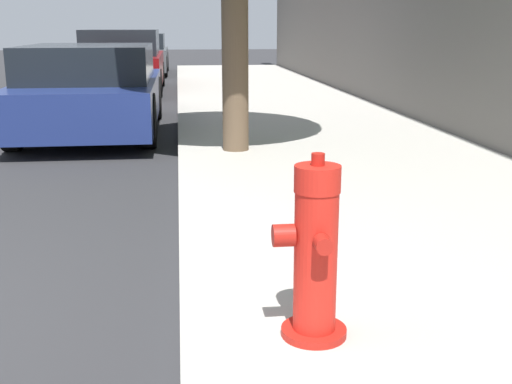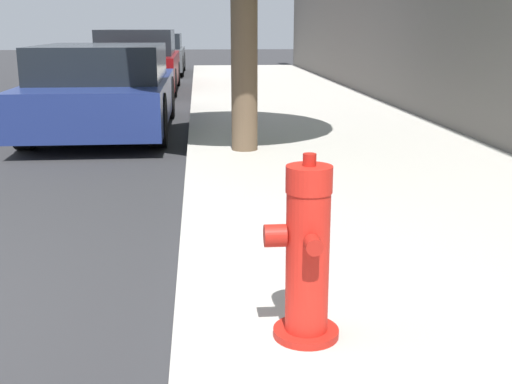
# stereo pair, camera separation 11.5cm
# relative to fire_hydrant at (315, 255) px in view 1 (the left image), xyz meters

# --- Properties ---
(fire_hydrant) EXTENTS (0.34, 0.35, 0.83)m
(fire_hydrant) POSITION_rel_fire_hydrant_xyz_m (0.00, 0.00, 0.00)
(fire_hydrant) COLOR red
(fire_hydrant) RESTS_ON sidewalk_slab
(parked_car_near) EXTENTS (1.86, 4.29, 1.24)m
(parked_car_near) POSITION_rel_fire_hydrant_xyz_m (-1.79, 6.83, 0.08)
(parked_car_near) COLOR navy
(parked_car_near) RESTS_ON ground_plane
(parked_car_mid) EXTENTS (1.81, 4.33, 1.41)m
(parked_car_mid) POSITION_rel_fire_hydrant_xyz_m (-1.83, 12.79, 0.14)
(parked_car_mid) COLOR maroon
(parked_car_mid) RESTS_ON ground_plane
(parked_car_far) EXTENTS (1.89, 4.32, 1.26)m
(parked_car_far) POSITION_rel_fire_hydrant_xyz_m (-1.83, 18.55, 0.08)
(parked_car_far) COLOR #4C5156
(parked_car_far) RESTS_ON ground_plane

